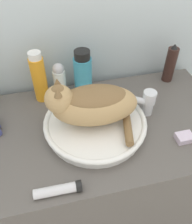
# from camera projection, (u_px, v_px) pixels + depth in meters

# --- Properties ---
(wall_back) EXTENTS (8.00, 0.05, 2.40)m
(wall_back) POSITION_uv_depth(u_px,v_px,m) (77.00, 11.00, 0.93)
(wall_back) COLOR silver
(wall_back) RESTS_ON ground_plane
(vanity_counter) EXTENTS (1.06, 0.56, 0.89)m
(vanity_counter) POSITION_uv_depth(u_px,v_px,m) (96.00, 184.00, 1.22)
(vanity_counter) COLOR #56514C
(vanity_counter) RESTS_ON ground_plane
(sink_basin) EXTENTS (0.38, 0.38, 0.05)m
(sink_basin) POSITION_uv_depth(u_px,v_px,m) (95.00, 123.00, 0.89)
(sink_basin) COLOR white
(sink_basin) RESTS_ON vanity_counter
(cat) EXTENTS (0.32, 0.24, 0.18)m
(cat) POSITION_uv_depth(u_px,v_px,m) (91.00, 103.00, 0.81)
(cat) COLOR tan
(cat) RESTS_ON sink_basin
(faucet) EXTENTS (0.16, 0.06, 0.14)m
(faucet) POSITION_uv_depth(u_px,v_px,m) (145.00, 101.00, 0.92)
(faucet) COLOR silver
(faucet) RESTS_ON vanity_counter
(hairspray_can_black) EXTENTS (0.05, 0.05, 0.18)m
(hairspray_can_black) POSITION_uv_depth(u_px,v_px,m) (170.00, 64.00, 1.07)
(hairspray_can_black) COLOR #331E19
(hairspray_can_black) RESTS_ON vanity_counter
(shampoo_bottle_tall) EXTENTS (0.06, 0.06, 0.22)m
(shampoo_bottle_tall) POSITION_uv_depth(u_px,v_px,m) (39.00, 78.00, 0.96)
(shampoo_bottle_tall) COLOR orange
(shampoo_bottle_tall) RESTS_ON vanity_counter
(deodorant_stick) EXTENTS (0.05, 0.05, 0.16)m
(deodorant_stick) POSITION_uv_depth(u_px,v_px,m) (60.00, 80.00, 0.99)
(deodorant_stick) COLOR silver
(deodorant_stick) RESTS_ON vanity_counter
(mouthwash_bottle) EXTENTS (0.08, 0.08, 0.20)m
(mouthwash_bottle) POSITION_uv_depth(u_px,v_px,m) (83.00, 74.00, 1.00)
(mouthwash_bottle) COLOR teal
(mouthwash_bottle) RESTS_ON vanity_counter
(cream_tube) EXTENTS (0.14, 0.04, 0.03)m
(cream_tube) POSITION_uv_depth(u_px,v_px,m) (59.00, 190.00, 0.71)
(cream_tube) COLOR silver
(cream_tube) RESTS_ON vanity_counter
(soap_bar) EXTENTS (0.06, 0.05, 0.02)m
(soap_bar) POSITION_uv_depth(u_px,v_px,m) (184.00, 137.00, 0.86)
(soap_bar) COLOR silver
(soap_bar) RESTS_ON vanity_counter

